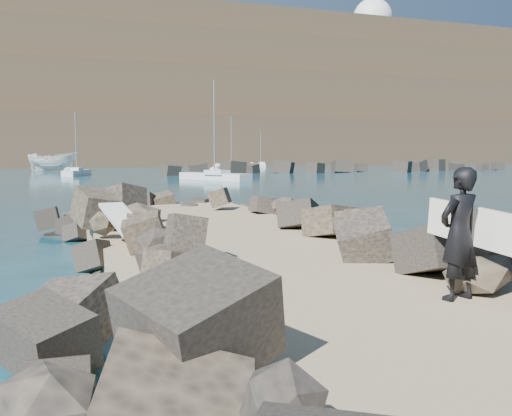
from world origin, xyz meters
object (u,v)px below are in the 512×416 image
Objects in this scene: surfboard_resting at (123,224)px; sailboat_c at (215,176)px; boat_imported at (53,162)px; surfer_with_board at (463,233)px; radome at (372,25)px.

surfboard_resting is 0.24× the size of sailboat_c.
sailboat_c is at bearing -139.13° from boat_imported.
sailboat_c is at bearing 77.99° from surfer_with_board.
surfer_with_board is (4.41, -79.72, 0.18)m from boat_imported.
radome reaches higher than surfer_with_board.
sailboat_c is (-85.53, -111.08, -43.37)m from radome.
sailboat_c reaches higher than surfboard_resting.
surfer_with_board is at bearing -121.14° from radome.
boat_imported is 133.90m from radome.
boat_imported is 0.35× the size of radome.
surfer_with_board is 48.10m from sailboat_c.
surfer_with_board is (3.82, -6.69, 0.50)m from surfboard_resting.
surfboard_resting is 73.04m from boat_imported.
sailboat_c is at bearing -127.59° from radome.
radome is 146.75m from sailboat_c.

